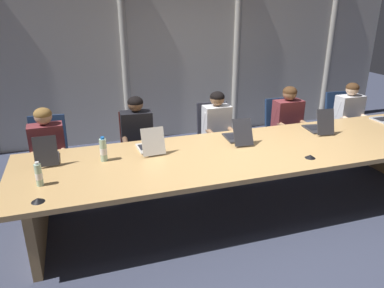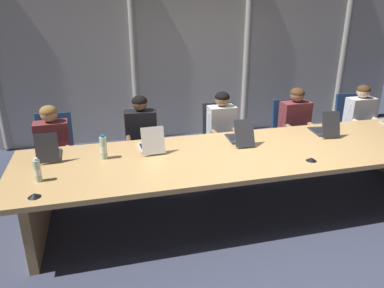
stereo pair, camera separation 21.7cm
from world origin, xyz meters
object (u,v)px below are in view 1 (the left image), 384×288
office_chair_right_mid (282,139)px  person_right_mid (290,122)px  office_chair_center (214,147)px  person_center (219,130)px  laptop_left_mid (150,146)px  conference_mic_middle (38,200)px  office_chair_left_end (51,166)px  person_right_end (352,116)px  office_chair_right_end (341,131)px  water_bottle_primary (103,150)px  laptop_left_end (47,156)px  laptop_center (237,136)px  laptop_right_mid (319,127)px  conference_mic_right_side (310,156)px  water_bottle_secondary (39,175)px  person_left_mid (138,138)px  office_chair_left_mid (139,156)px  person_left_end (48,149)px

office_chair_right_mid → person_right_mid: bearing=4.8°
office_chair_center → person_center: bearing=4.0°
laptop_left_mid → office_chair_center: size_ratio=0.44×
office_chair_right_mid → conference_mic_middle: bearing=-62.6°
office_chair_left_end → person_right_end: 4.38m
office_chair_right_end → water_bottle_primary: size_ratio=3.67×
laptop_left_end → office_chair_left_end: (-0.05, 0.79, -0.45)m
laptop_center → person_right_mid: person_right_mid is taller
water_bottle_primary → laptop_right_mid: bearing=2.2°
laptop_left_mid → water_bottle_primary: 0.52m
laptop_left_end → person_right_end: 4.37m
laptop_right_mid → conference_mic_right_side: 0.92m
water_bottle_primary → office_chair_right_mid: bearing=19.3°
office_chair_left_end → office_chair_right_mid: (3.28, -0.00, -0.01)m
water_bottle_secondary → laptop_center: bearing=13.1°
person_left_mid → conference_mic_right_side: 2.09m
person_center → conference_mic_middle: size_ratio=10.55×
office_chair_left_mid → person_left_end: (-1.10, -0.16, 0.30)m
conference_mic_middle → laptop_left_mid: bearing=36.1°
office_chair_left_end → office_chair_right_end: size_ratio=1.01×
office_chair_right_end → person_left_mid: size_ratio=0.81×
laptop_right_mid → office_chair_left_end: size_ratio=0.47×
person_left_mid → conference_mic_middle: size_ratio=10.69×
office_chair_left_mid → person_left_end: bearing=-79.8°
office_chair_right_mid → person_left_end: size_ratio=0.82×
laptop_left_mid → person_center: size_ratio=0.36×
laptop_left_mid → person_right_mid: size_ratio=0.36×
conference_mic_right_side → laptop_right_mid: bearing=49.3°
person_left_end → person_left_mid: (1.07, 0.00, 0.02)m
office_chair_right_mid → person_left_mid: size_ratio=0.79×
laptop_left_end → office_chair_right_mid: size_ratio=0.42×
laptop_right_mid → office_chair_left_mid: bearing=75.7°
office_chair_right_end → office_chair_right_mid: bearing=-84.4°
office_chair_left_end → office_chair_right_end: office_chair_left_end is taller
office_chair_right_mid → person_left_mid: 2.23m
office_chair_right_mid → water_bottle_primary: 2.88m
laptop_center → office_chair_right_end: laptop_center is taller
water_bottle_primary → person_left_mid: bearing=58.5°
laptop_right_mid → person_center: 1.28m
water_bottle_secondary → laptop_left_mid: bearing=24.5°
person_center → water_bottle_secondary: person_center is taller
office_chair_right_mid → laptop_right_mid: bearing=-0.8°
laptop_center → conference_mic_right_side: size_ratio=4.40×
person_right_end → office_chair_right_mid: bearing=-98.5°
laptop_center → conference_mic_middle: laptop_center is taller
office_chair_center → person_right_mid: (1.10, -0.15, 0.31)m
laptop_right_mid → person_right_end: 1.32m
person_right_end → office_chair_center: bearing=-94.5°
laptop_left_mid → conference_mic_middle: 1.36m
person_left_end → person_left_mid: 1.07m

